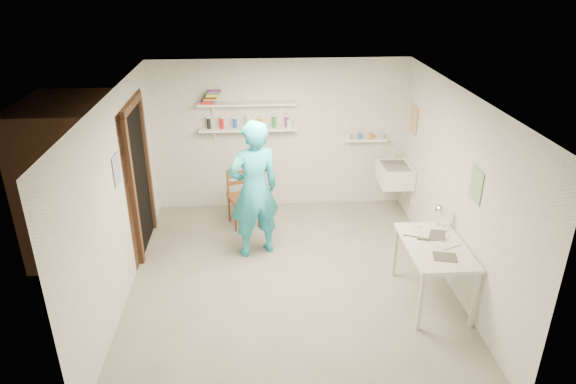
{
  "coord_description": "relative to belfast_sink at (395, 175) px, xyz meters",
  "views": [
    {
      "loc": [
        -0.4,
        -5.51,
        3.75
      ],
      "look_at": [
        0.0,
        0.4,
        1.05
      ],
      "focal_mm": 32.0,
      "sensor_mm": 36.0,
      "label": 1
    }
  ],
  "objects": [
    {
      "name": "ceiling",
      "position": [
        -1.75,
        -1.7,
        1.71
      ],
      "size": [
        4.0,
        4.5,
        0.02
      ],
      "primitive_type": "cube",
      "color": "silver",
      "rests_on": "wall_back"
    },
    {
      "name": "poster_right_a",
      "position": [
        0.24,
        0.1,
        0.85
      ],
      "size": [
        0.01,
        0.34,
        0.42
      ],
      "primitive_type": "cube",
      "color": "#995933",
      "rests_on": "wall_right"
    },
    {
      "name": "man",
      "position": [
        -2.18,
        -1.0,
        0.26
      ],
      "size": [
        0.82,
        0.68,
        1.91
      ],
      "primitive_type": "imported",
      "rotation": [
        0.0,
        0.0,
        3.51
      ],
      "color": "#24A4B4",
      "rests_on": "ground"
    },
    {
      "name": "doorway_recess",
      "position": [
        -3.74,
        -0.65,
        0.3
      ],
      "size": [
        0.02,
        0.9,
        2.0
      ],
      "primitive_type": "cube",
      "color": "black",
      "rests_on": "wall_left"
    },
    {
      "name": "ledge_shelf",
      "position": [
        -0.4,
        0.47,
        0.42
      ],
      "size": [
        0.7,
        0.14,
        0.03
      ],
      "primitive_type": "cube",
      "color": "white",
      "rests_on": "wall_back"
    },
    {
      "name": "shelf_upper",
      "position": [
        -2.25,
        0.43,
        1.05
      ],
      "size": [
        1.5,
        0.22,
        0.03
      ],
      "primitive_type": "cube",
      "color": "white",
      "rests_on": "wall_back"
    },
    {
      "name": "shelf_lower",
      "position": [
        -2.25,
        0.43,
        0.65
      ],
      "size": [
        1.5,
        0.22,
        0.03
      ],
      "primitive_type": "cube",
      "color": "white",
      "rests_on": "wall_back"
    },
    {
      "name": "papers",
      "position": [
        -0.11,
        -2.24,
        0.07
      ],
      "size": [
        0.3,
        0.22,
        0.03
      ],
      "color": "silver",
      "rests_on": "work_table"
    },
    {
      "name": "ledge_pots",
      "position": [
        -0.4,
        0.47,
        0.48
      ],
      "size": [
        0.48,
        0.07,
        0.09
      ],
      "color": "silver",
      "rests_on": "ledge_shelf"
    },
    {
      "name": "door_jamb_far",
      "position": [
        -3.72,
        -0.15,
        0.3
      ],
      "size": [
        0.06,
        0.1,
        2.0
      ],
      "primitive_type": "cube",
      "color": "brown",
      "rests_on": "ground"
    },
    {
      "name": "wall_left",
      "position": [
        -3.76,
        -1.7,
        0.5
      ],
      "size": [
        0.02,
        4.5,
        2.4
      ],
      "primitive_type": "cube",
      "color": "silver",
      "rests_on": "ground"
    },
    {
      "name": "poster_left",
      "position": [
        -3.74,
        -1.65,
        0.85
      ],
      "size": [
        0.01,
        0.28,
        0.36
      ],
      "primitive_type": "cube",
      "color": "#334C7F",
      "rests_on": "wall_left"
    },
    {
      "name": "book_stack",
      "position": [
        -2.79,
        0.43,
        1.16
      ],
      "size": [
        0.3,
        0.14,
        0.2
      ],
      "color": "red",
      "rests_on": "shelf_upper"
    },
    {
      "name": "spray_cans",
      "position": [
        -2.25,
        0.43,
        0.75
      ],
      "size": [
        1.26,
        0.06,
        0.17
      ],
      "color": "black",
      "rests_on": "shelf_lower"
    },
    {
      "name": "belfast_sink",
      "position": [
        0.0,
        0.0,
        0.0
      ],
      "size": [
        0.48,
        0.6,
        0.3
      ],
      "primitive_type": "cube",
      "color": "white",
      "rests_on": "wall_right"
    },
    {
      "name": "wall_clock",
      "position": [
        -2.1,
        -0.79,
        0.58
      ],
      "size": [
        0.33,
        0.16,
        0.34
      ],
      "primitive_type": "cylinder",
      "rotation": [
        1.57,
        0.0,
        0.37
      ],
      "color": "beige",
      "rests_on": "man"
    },
    {
      "name": "wooden_chair",
      "position": [
        -2.35,
        -0.15,
        -0.24
      ],
      "size": [
        0.53,
        0.52,
        0.91
      ],
      "primitive_type": "cube",
      "rotation": [
        0.0,
        0.0,
        0.32
      ],
      "color": "brown",
      "rests_on": "ground"
    },
    {
      "name": "wall_front",
      "position": [
        -1.75,
        -3.96,
        0.5
      ],
      "size": [
        4.0,
        0.02,
        2.4
      ],
      "primitive_type": "cube",
      "color": "silver",
      "rests_on": "ground"
    },
    {
      "name": "wall_back",
      "position": [
        -1.75,
        0.56,
        0.5
      ],
      "size": [
        4.0,
        0.02,
        2.4
      ],
      "primitive_type": "cube",
      "color": "silver",
      "rests_on": "ground"
    },
    {
      "name": "door_lintel",
      "position": [
        -3.72,
        -0.65,
        1.35
      ],
      "size": [
        0.06,
        1.05,
        0.1
      ],
      "primitive_type": "cube",
      "color": "brown",
      "rests_on": "wall_left"
    },
    {
      "name": "desk_lamp",
      "position": [
        0.08,
        -1.78,
        0.28
      ],
      "size": [
        0.14,
        0.14,
        0.14
      ],
      "primitive_type": "sphere",
      "color": "white",
      "rests_on": "work_table"
    },
    {
      "name": "corridor_box",
      "position": [
        -4.45,
        -0.65,
        0.35
      ],
      "size": [
        1.4,
        1.5,
        2.1
      ],
      "primitive_type": "cube",
      "color": "brown",
      "rests_on": "ground"
    },
    {
      "name": "door_jamb_near",
      "position": [
        -3.72,
        -1.15,
        0.3
      ],
      "size": [
        0.06,
        0.1,
        2.0
      ],
      "primitive_type": "cube",
      "color": "brown",
      "rests_on": "ground"
    },
    {
      "name": "poster_right_b",
      "position": [
        0.24,
        -2.25,
        0.8
      ],
      "size": [
        0.01,
        0.3,
        0.38
      ],
      "primitive_type": "cube",
      "color": "#3F724C",
      "rests_on": "wall_right"
    },
    {
      "name": "floor",
      "position": [
        -1.75,
        -1.7,
        -0.71
      ],
      "size": [
        4.0,
        4.5,
        0.02
      ],
      "primitive_type": "cube",
      "color": "slate",
      "rests_on": "ground"
    },
    {
      "name": "wall_right",
      "position": [
        0.26,
        -1.7,
        0.5
      ],
      "size": [
        0.02,
        4.5,
        2.4
      ],
      "primitive_type": "cube",
      "color": "silver",
      "rests_on": "ground"
    },
    {
      "name": "work_table",
      "position": [
        -0.11,
        -2.24,
        -0.32
      ],
      "size": [
        0.68,
        1.14,
        0.76
      ],
      "primitive_type": "cube",
      "color": "silver",
      "rests_on": "ground"
    }
  ]
}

